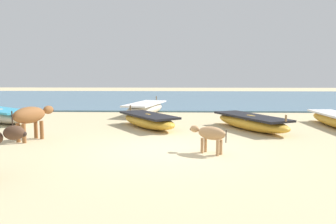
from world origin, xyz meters
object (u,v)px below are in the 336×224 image
(fishing_boat_2, at_px, (148,120))
(fishing_boat_3, at_px, (146,108))
(fishing_boat_4, at_px, (251,122))
(cow_adult_brown, at_px, (31,116))
(calf_near_tan, at_px, (210,134))

(fishing_boat_2, xyz_separation_m, fishing_boat_3, (-0.48, 3.83, 0.04))
(fishing_boat_4, relative_size, cow_adult_brown, 2.48)
(cow_adult_brown, bearing_deg, fishing_boat_4, -49.88)
(cow_adult_brown, bearing_deg, fishing_boat_2, -30.27)
(fishing_boat_3, bearing_deg, calf_near_tan, -149.82)
(fishing_boat_2, height_order, fishing_boat_4, fishing_boat_4)
(fishing_boat_3, relative_size, fishing_boat_4, 1.12)
(fishing_boat_2, bearing_deg, calf_near_tan, 172.14)
(fishing_boat_4, bearing_deg, fishing_boat_3, -161.55)
(fishing_boat_2, bearing_deg, cow_adult_brown, 92.27)
(fishing_boat_3, height_order, fishing_boat_4, fishing_boat_3)
(cow_adult_brown, relative_size, calf_near_tan, 1.60)
(fishing_boat_2, height_order, cow_adult_brown, cow_adult_brown)
(fishing_boat_4, height_order, calf_near_tan, fishing_boat_4)
(fishing_boat_3, bearing_deg, fishing_boat_2, -159.72)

